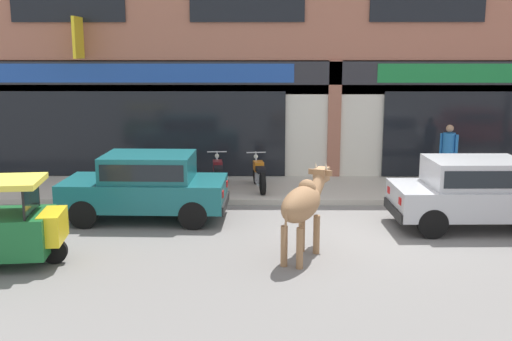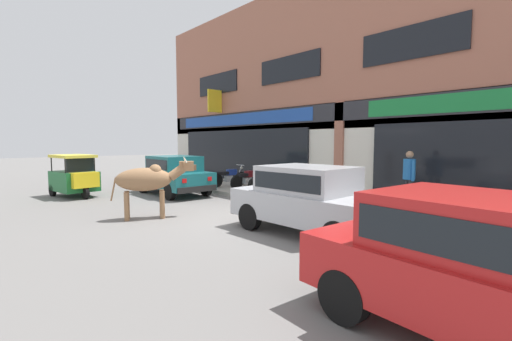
{
  "view_description": "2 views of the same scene",
  "coord_description": "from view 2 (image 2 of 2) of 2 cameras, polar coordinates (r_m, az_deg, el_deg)",
  "views": [
    {
      "loc": [
        -2.05,
        -11.77,
        3.62
      ],
      "look_at": [
        -2.17,
        1.0,
        1.09
      ],
      "focal_mm": 42.0,
      "sensor_mm": 36.0,
      "label": 1
    },
    {
      "loc": [
        7.05,
        -5.36,
        1.97
      ],
      "look_at": [
        0.03,
        1.0,
        1.19
      ],
      "focal_mm": 24.0,
      "sensor_mm": 36.0,
      "label": 2
    }
  ],
  "objects": [
    {
      "name": "car_1",
      "position": [
        13.27,
        -13.57,
        -0.41
      ],
      "size": [
        3.65,
        1.7,
        1.46
      ],
      "color": "black",
      "rests_on": "ground"
    },
    {
      "name": "pedestrian",
      "position": [
        10.29,
        24.16,
        -0.44
      ],
      "size": [
        0.41,
        0.34,
        1.6
      ],
      "color": "#2D2D33",
      "rests_on": "sidewalk"
    },
    {
      "name": "motorcycle_2",
      "position": [
        12.74,
        1.44,
        -1.82
      ],
      "size": [
        0.53,
        1.81,
        0.88
      ],
      "color": "black",
      "rests_on": "sidewalk"
    },
    {
      "name": "shop_building",
      "position": [
        12.93,
        14.57,
        13.08
      ],
      "size": [
        23.0,
        1.4,
        8.21
      ],
      "color": "#9E604C",
      "rests_on": "ground"
    },
    {
      "name": "car_2",
      "position": [
        7.46,
        8.9,
        -4.26
      ],
      "size": [
        3.64,
        1.68,
        1.46
      ],
      "color": "black",
      "rests_on": "ground"
    },
    {
      "name": "motorcycle_1",
      "position": [
        13.59,
        -1.41,
        -1.4
      ],
      "size": [
        0.52,
        1.81,
        0.88
      ],
      "color": "black",
      "rests_on": "sidewalk"
    },
    {
      "name": "ground_plane",
      "position": [
        9.07,
        -4.84,
        -7.84
      ],
      "size": [
        90.0,
        90.0,
        0.0
      ],
      "primitive_type": "plane",
      "color": "slate"
    },
    {
      "name": "motorcycle_0",
      "position": [
        14.39,
        -4.52,
        -1.08
      ],
      "size": [
        0.52,
        1.81,
        0.88
      ],
      "color": "black",
      "rests_on": "sidewalk"
    },
    {
      "name": "auto_rickshaw",
      "position": [
        14.01,
        -27.92,
        -1.2
      ],
      "size": [
        2.06,
        1.36,
        1.52
      ],
      "color": "black",
      "rests_on": "ground"
    },
    {
      "name": "car_0",
      "position": [
        4.03,
        34.2,
        -12.82
      ],
      "size": [
        3.7,
        1.85,
        1.46
      ],
      "color": "black",
      "rests_on": "ground"
    },
    {
      "name": "sidewalk",
      "position": [
        11.58,
        9.61,
        -4.81
      ],
      "size": [
        19.0,
        2.84,
        0.14
      ],
      "primitive_type": "cube",
      "color": "#B7AFA3",
      "rests_on": "ground"
    },
    {
      "name": "cow",
      "position": [
        9.24,
        -17.53,
        -1.5
      ],
      "size": [
        1.15,
        2.0,
        1.61
      ],
      "color": "#936B47",
      "rests_on": "ground"
    }
  ]
}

